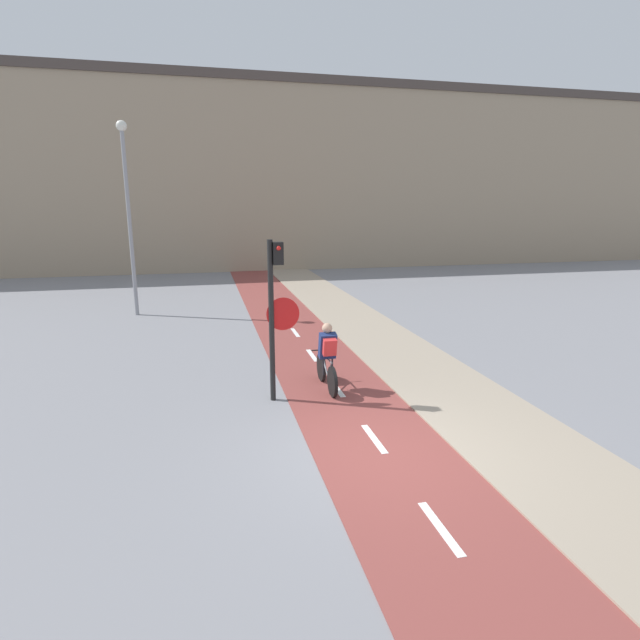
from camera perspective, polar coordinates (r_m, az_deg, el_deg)
The scene contains 7 objects.
ground_plane at distance 8.48m, azimuth 7.35°, elevation -14.89°, with size 120.00×120.00×0.00m, color gray.
bike_lane at distance 8.48m, azimuth 7.33°, elevation -14.81°, with size 2.32×60.00×0.02m.
sidewalk_strip at distance 9.49m, azimuth 21.15°, elevation -12.36°, with size 2.40×60.00×0.05m.
building_row_background at distance 32.97m, azimuth -8.81°, elevation 15.85°, with size 60.00×5.20×11.27m.
traffic_light_pole at distance 9.96m, azimuth -5.14°, elevation 1.90°, with size 0.67×0.25×3.30m.
street_lamp_far at distance 19.15m, azimuth -21.13°, elevation 12.71°, with size 0.36×0.36×6.74m.
cyclist_near at distance 10.82m, azimuth 0.84°, elevation -4.39°, with size 0.46×1.67×1.49m.
Camera 1 is at (-2.72, -6.99, 3.96)m, focal length 28.00 mm.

